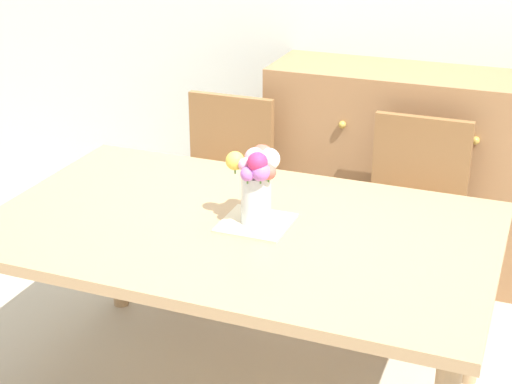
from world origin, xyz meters
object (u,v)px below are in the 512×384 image
Objects in this scene: dresser at (412,172)px; flower_vase at (257,177)px; chair_left at (222,179)px; dining_table at (240,245)px; chair_right at (413,208)px.

dresser is 1.40m from flower_vase.
chair_left is 0.93m from dresser.
dining_table is at bearing 117.33° from chair_left.
flower_vase reaches higher than chair_left.
chair_right is (0.90, 0.00, 0.00)m from chair_left.
flower_vase is (0.50, -0.84, 0.41)m from chair_left.
dresser is at bearing 74.85° from dining_table.
dining_table is 1.24× the size of dresser.
chair_left is (-0.45, 0.87, -0.15)m from dining_table.
dining_table is at bearing -154.02° from flower_vase.
dining_table is 6.41× the size of flower_vase.
chair_right is 0.64× the size of dresser.
dining_table is 0.99m from chair_left.
flower_vase is at bearing 25.98° from dining_table.
chair_left is at bearing 120.81° from flower_vase.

